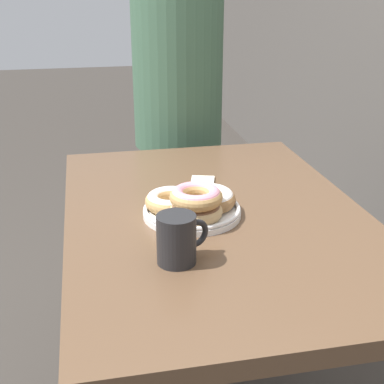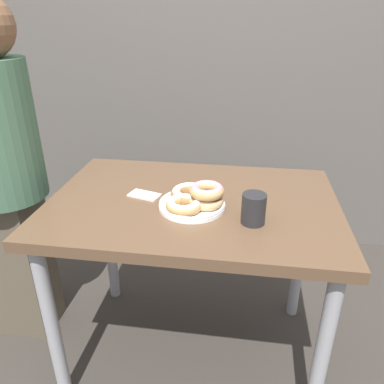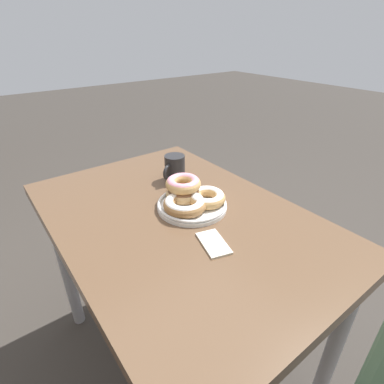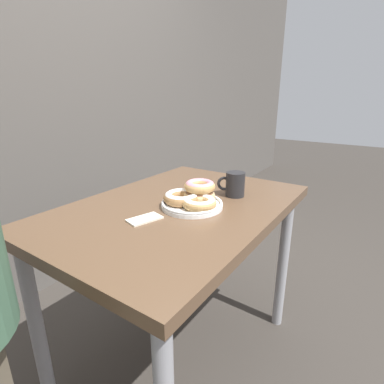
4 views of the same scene
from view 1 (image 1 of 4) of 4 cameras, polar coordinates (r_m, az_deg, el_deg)
name	(u,v)px [view 1 (image 1 of 4)]	position (r m, az deg, el deg)	size (l,w,h in m)	color
dining_table	(216,247)	(1.32, 2.56, -5.84)	(1.04, 0.71, 0.75)	brown
donut_plate	(193,203)	(1.24, 0.14, -1.22)	(0.25, 0.25, 0.09)	white
coffee_mug	(178,238)	(1.04, -1.54, -4.97)	(0.08, 0.11, 0.10)	#232326
person_figure	(178,121)	(2.00, -1.50, 7.63)	(0.35, 0.32, 1.44)	brown
napkin	(202,184)	(1.44, 1.09, 0.87)	(0.13, 0.09, 0.01)	beige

